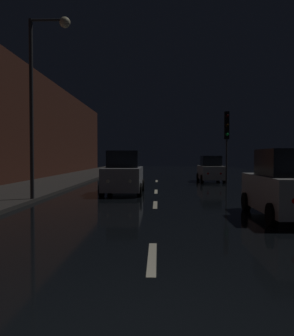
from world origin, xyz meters
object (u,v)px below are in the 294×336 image
Objects in this scene: streetlamp_overhead at (42,81)px; car_parked_right_far at (211,170)px; car_approaching_headlights at (124,174)px; car_parked_right_near at (286,186)px; traffic_light_far_right at (227,131)px.

streetlamp_overhead is 1.95× the size of car_parked_right_far.
streetlamp_overhead is at bearing 145.52° from car_parked_right_far.
car_approaching_headlights reaches higher than car_parked_right_far.
car_approaching_headlights is 10.59m from car_parked_right_far.
streetlamp_overhead is at bearing -38.84° from car_approaching_headlights.
car_approaching_headlights is at bearing 51.16° from streetlamp_overhead.
car_approaching_headlights is 9.08m from car_parked_right_near.
streetlamp_overhead reaches higher than car_parked_right_far.
car_approaching_headlights is at bearing 38.87° from car_parked_right_near.
car_parked_right_far is (0.00, 15.99, -0.08)m from car_parked_right_near.
car_parked_right_near is at bearing 38.87° from car_approaching_headlights.
car_parked_right_near is (8.65, -3.39, -3.98)m from streetlamp_overhead.
streetlamp_overhead reaches higher than car_approaching_headlights.
streetlamp_overhead is (-9.45, -10.55, 1.31)m from traffic_light_far_right.
traffic_light_far_right is 3.52m from car_parked_right_far.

